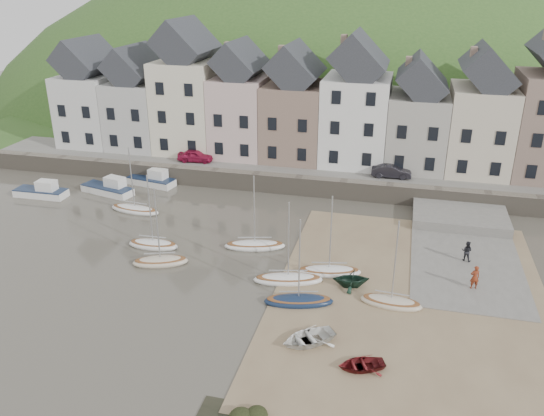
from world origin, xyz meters
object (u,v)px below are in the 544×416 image
(rowboat_red, at_px, (361,364))
(car_left, at_px, (195,156))
(sailboat_0, at_px, (135,209))
(car_right, at_px, (391,171))
(rowboat_green, at_px, (351,278))
(rowboat_white, at_px, (308,338))
(person_red, at_px, (475,277))
(person_dark, at_px, (467,251))

(rowboat_red, relative_size, car_left, 0.70)
(sailboat_0, xyz_separation_m, rowboat_red, (22.15, -16.88, 0.07))
(sailboat_0, relative_size, car_right, 1.64)
(rowboat_red, bearing_deg, rowboat_green, 168.61)
(rowboat_green, height_order, car_right, car_right)
(rowboat_green, bearing_deg, car_left, -148.63)
(sailboat_0, relative_size, rowboat_white, 1.90)
(car_right, bearing_deg, person_red, -160.82)
(rowboat_white, height_order, rowboat_red, rowboat_white)
(rowboat_green, bearing_deg, person_dark, 112.54)
(rowboat_white, bearing_deg, car_right, 133.88)
(rowboat_white, xyz_separation_m, rowboat_red, (3.25, -1.56, -0.07))
(person_dark, height_order, car_right, car_right)
(rowboat_white, relative_size, person_red, 1.92)
(sailboat_0, height_order, rowboat_white, sailboat_0)
(rowboat_white, relative_size, person_dark, 2.08)
(car_left, bearing_deg, car_right, -94.90)
(sailboat_0, bearing_deg, car_left, 80.00)
(rowboat_red, distance_m, car_left, 34.19)
(rowboat_green, xyz_separation_m, person_dark, (7.99, 5.77, 0.20))
(person_dark, xyz_separation_m, car_right, (-6.27, 13.22, 1.31))
(sailboat_0, distance_m, rowboat_green, 22.28)
(car_right, bearing_deg, person_dark, -156.06)
(rowboat_red, bearing_deg, car_right, 157.96)
(person_dark, relative_size, car_left, 0.43)
(rowboat_white, xyz_separation_m, car_left, (-17.04, 25.90, 1.83))
(rowboat_white, bearing_deg, rowboat_green, 127.48)
(person_dark, bearing_deg, rowboat_white, 69.67)
(rowboat_white, height_order, person_dark, person_dark)
(car_left, xyz_separation_m, car_right, (20.49, 0.00, -0.00))
(rowboat_white, bearing_deg, person_red, 92.47)
(person_red, height_order, car_right, car_right)
(car_left, bearing_deg, rowboat_white, -151.56)
(rowboat_white, distance_m, person_dark, 15.98)
(rowboat_green, xyz_separation_m, rowboat_red, (1.53, -8.47, -0.39))
(person_dark, height_order, car_left, car_left)
(person_red, relative_size, car_left, 0.46)
(rowboat_red, relative_size, car_right, 0.68)
(sailboat_0, relative_size, rowboat_red, 2.43)
(rowboat_green, height_order, person_dark, person_dark)
(sailboat_0, height_order, rowboat_red, sailboat_0)
(person_dark, xyz_separation_m, car_left, (-26.75, 13.22, 1.32))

